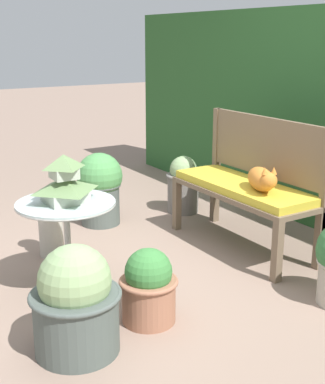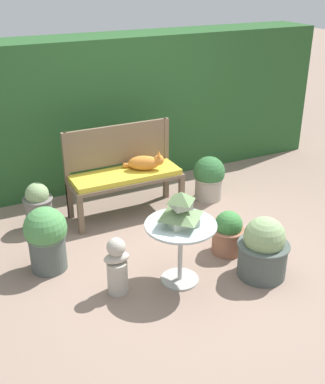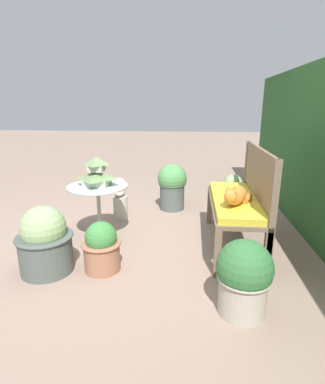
{
  "view_description": "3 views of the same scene",
  "coord_description": "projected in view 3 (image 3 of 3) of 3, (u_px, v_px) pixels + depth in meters",
  "views": [
    {
      "loc": [
        2.96,
        -1.69,
        1.68
      ],
      "look_at": [
        -0.38,
        0.4,
        0.53
      ],
      "focal_mm": 50.0,
      "sensor_mm": 36.0,
      "label": 1
    },
    {
      "loc": [
        -2.11,
        -3.79,
        2.76
      ],
      "look_at": [
        -0.14,
        0.2,
        0.65
      ],
      "focal_mm": 45.0,
      "sensor_mm": 36.0,
      "label": 2
    },
    {
      "loc": [
        2.84,
        0.59,
        1.47
      ],
      "look_at": [
        0.0,
        0.31,
        0.64
      ],
      "focal_mm": 28.0,
      "sensor_mm": 36.0,
      "label": 3
    }
  ],
  "objects": [
    {
      "name": "garden_bust",
      "position": [
        120.0,
        199.0,
        3.96
      ],
      "size": [
        0.25,
        0.19,
        0.57
      ],
      "rotation": [
        0.0,
        0.0,
        -0.06
      ],
      "color": "#B7B2A3",
      "rests_on": "ground"
    },
    {
      "name": "cat",
      "position": [
        236.0,
        196.0,
        2.86
      ],
      "size": [
        0.44,
        0.35,
        0.22
      ],
      "rotation": [
        0.0,
        0.0,
        -0.42
      ],
      "color": "orange",
      "rests_on": "garden_bench"
    },
    {
      "name": "ground",
      "position": [
        133.0,
        249.0,
        3.18
      ],
      "size": [
        30.0,
        30.0,
        0.0
      ],
      "primitive_type": "plane",
      "color": "gray"
    },
    {
      "name": "potted_plant_path_edge",
      "position": [
        45.0,
        242.0,
        2.69
      ],
      "size": [
        0.51,
        0.51,
        0.62
      ],
      "color": "#4C5651",
      "rests_on": "ground"
    },
    {
      "name": "pagoda_birdhouse",
      "position": [
        97.0,
        173.0,
        3.26
      ],
      "size": [
        0.35,
        0.35,
        0.32
      ],
      "color": "#B2BCA8",
      "rests_on": "patio_table"
    },
    {
      "name": "bench_backrest",
      "position": [
        258.0,
        179.0,
        3.04
      ],
      "size": [
        1.33,
        0.06,
        1.06
      ],
      "color": "brown",
      "rests_on": "ground"
    },
    {
      "name": "potted_plant_table_far",
      "position": [
        232.0,
        194.0,
        4.16
      ],
      "size": [
        0.34,
        0.34,
        0.56
      ],
      "color": "slate",
      "rests_on": "ground"
    },
    {
      "name": "potted_plant_patio_mid",
      "position": [
        102.0,
        247.0,
        2.73
      ],
      "size": [
        0.36,
        0.36,
        0.47
      ],
      "color": "#9E664C",
      "rests_on": "ground"
    },
    {
      "name": "garden_bench",
      "position": [
        234.0,
        204.0,
        3.14
      ],
      "size": [
        1.33,
        0.48,
        0.55
      ],
      "color": "brown",
      "rests_on": "ground"
    },
    {
      "name": "potted_plant_hedge_corner",
      "position": [
        244.0,
        277.0,
        2.13
      ],
      "size": [
        0.4,
        0.4,
        0.57
      ],
      "color": "#ADA393",
      "rests_on": "ground"
    },
    {
      "name": "potted_plant_table_near",
      "position": [
        172.0,
        185.0,
        4.33
      ],
      "size": [
        0.42,
        0.42,
        0.67
      ],
      "color": "#4C5651",
      "rests_on": "ground"
    },
    {
      "name": "patio_table",
      "position": [
        98.0,
        197.0,
        3.34
      ],
      "size": [
        0.67,
        0.67,
        0.62
      ],
      "color": "#B7B7B2",
      "rests_on": "ground"
    }
  ]
}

